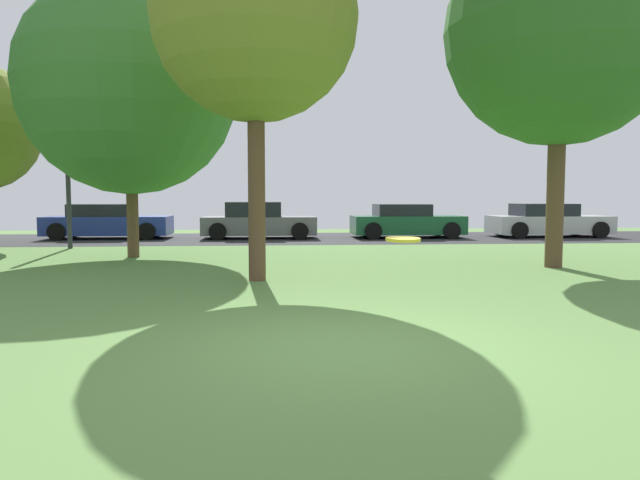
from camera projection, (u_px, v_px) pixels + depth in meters
The scene contains 11 objects.
ground_plane at pixel (345, 347), 6.13m from camera, with size 44.00×44.00×0.00m, color #5B8442.
road_strip at pixel (294, 238), 22.03m from camera, with size 44.00×6.40×0.01m, color #28282B.
oak_tree_left at pixel (560, 31), 12.61m from camera, with size 5.04×5.04×7.76m.
maple_tree_near at pixel (129, 86), 14.86m from camera, with size 5.59×5.59×7.24m.
oak_tree_center at pixel (255, 19), 10.61m from camera, with size 3.83×3.83×6.81m.
frisbee_disc at pixel (403, 239), 4.44m from camera, with size 0.32×0.32×0.04m.
parked_car_blue at pixel (107, 223), 21.79m from camera, with size 4.57×1.98×1.31m.
parked_car_grey at pixel (258, 222), 21.92m from camera, with size 4.28×1.94×1.39m.
parked_car_green at pixel (406, 222), 22.34m from camera, with size 4.25×2.10×1.30m.
parked_car_silver at pixel (547, 221), 22.77m from camera, with size 4.56×2.08×1.31m.
street_lamp_post at pixel (68, 175), 17.52m from camera, with size 0.14×0.14×4.50m, color #2D2D33.
Camera 1 is at (-0.75, -5.98, 1.60)m, focal length 32.31 mm.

